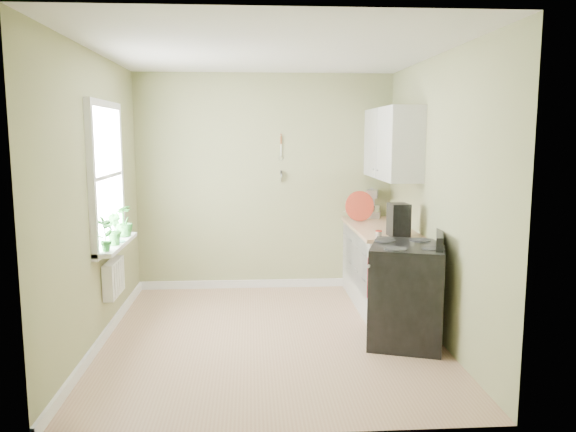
{
  "coord_description": "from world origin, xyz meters",
  "views": [
    {
      "loc": [
        -0.18,
        -5.23,
        1.95
      ],
      "look_at": [
        0.2,
        0.55,
        1.11
      ],
      "focal_mm": 35.0,
      "sensor_mm": 36.0,
      "label": 1
    }
  ],
  "objects": [
    {
      "name": "kettle",
      "position": [
        1.13,
        1.72,
        1.01
      ],
      "size": [
        0.2,
        0.12,
        0.21
      ],
      "color": "silver",
      "rests_on": "countertop"
    },
    {
      "name": "jar",
      "position": [
        1.11,
        0.3,
        0.95
      ],
      "size": [
        0.07,
        0.07,
        0.08
      ],
      "color": "beige",
      "rests_on": "countertop"
    },
    {
      "name": "wall_utensils",
      "position": [
        0.2,
        1.78,
        1.56
      ],
      "size": [
        0.02,
        0.14,
        0.58
      ],
      "color": "tan",
      "rests_on": "wall_back"
    },
    {
      "name": "stand_mixer",
      "position": [
        1.36,
        1.74,
        1.07
      ],
      "size": [
        0.27,
        0.35,
        0.39
      ],
      "color": "#B2B2B7",
      "rests_on": "countertop"
    },
    {
      "name": "window_sill",
      "position": [
        -1.51,
        0.3,
        0.88
      ],
      "size": [
        0.18,
        1.14,
        0.04
      ],
      "primitive_type": "cube",
      "color": "white",
      "rests_on": "wall_left"
    },
    {
      "name": "plant_a",
      "position": [
        -1.5,
        -0.15,
        1.06
      ],
      "size": [
        0.18,
        0.21,
        0.33
      ],
      "primitive_type": "imported",
      "rotation": [
        0.0,
        0.0,
        1.08
      ],
      "color": "#256925",
      "rests_on": "window_sill"
    },
    {
      "name": "red_tray",
      "position": [
        1.13,
        1.41,
        1.09
      ],
      "size": [
        0.37,
        0.13,
        0.37
      ],
      "primitive_type": "cylinder",
      "rotation": [
        1.45,
        0.0,
        0.2
      ],
      "color": "#C23C29",
      "rests_on": "countertop"
    },
    {
      "name": "upper_cabinets",
      "position": [
        1.43,
        1.1,
        1.85
      ],
      "size": [
        0.35,
        1.4,
        0.8
      ],
      "primitive_type": "cube",
      "color": "silver",
      "rests_on": "wall_right"
    },
    {
      "name": "wall_left",
      "position": [
        -1.61,
        0.0,
        1.35
      ],
      "size": [
        0.02,
        3.6,
        2.7
      ],
      "primitive_type": "cube",
      "color": "#9A9C6A",
      "rests_on": "floor"
    },
    {
      "name": "coffee_maker",
      "position": [
        1.33,
        0.39,
        1.07
      ],
      "size": [
        0.21,
        0.23,
        0.34
      ],
      "color": "black",
      "rests_on": "countertop"
    },
    {
      "name": "plant_b",
      "position": [
        -1.5,
        0.16,
        1.05
      ],
      "size": [
        0.21,
        0.22,
        0.31
      ],
      "primitive_type": "imported",
      "rotation": [
        0.0,
        0.0,
        2.29
      ],
      "color": "#256925",
      "rests_on": "window_sill"
    },
    {
      "name": "radiator",
      "position": [
        -1.54,
        0.25,
        0.55
      ],
      "size": [
        0.12,
        0.5,
        0.35
      ],
      "primitive_type": "cube",
      "color": "white",
      "rests_on": "wall_left"
    },
    {
      "name": "floor",
      "position": [
        0.0,
        0.0,
        -0.01
      ],
      "size": [
        3.2,
        3.6,
        0.02
      ],
      "primitive_type": "cube",
      "color": "tan",
      "rests_on": "ground"
    },
    {
      "name": "wall_right",
      "position": [
        1.61,
        0.0,
        1.35
      ],
      "size": [
        0.02,
        3.6,
        2.7
      ],
      "primitive_type": "cube",
      "color": "#9A9C6A",
      "rests_on": "floor"
    },
    {
      "name": "plant_c",
      "position": [
        -1.5,
        0.61,
        1.06
      ],
      "size": [
        0.26,
        0.26,
        0.33
      ],
      "primitive_type": "imported",
      "rotation": [
        0.0,
        0.0,
        3.96
      ],
      "color": "#256925",
      "rests_on": "window_sill"
    },
    {
      "name": "wall_back",
      "position": [
        0.0,
        1.81,
        1.35
      ],
      "size": [
        3.2,
        0.02,
        2.7
      ],
      "primitive_type": "cube",
      "color": "#9A9C6A",
      "rests_on": "floor"
    },
    {
      "name": "ceiling",
      "position": [
        0.0,
        0.0,
        2.71
      ],
      "size": [
        3.2,
        3.6,
        0.02
      ],
      "primitive_type": "cube",
      "color": "white",
      "rests_on": "wall_back"
    },
    {
      "name": "stove",
      "position": [
        1.28,
        -0.21,
        0.48
      ],
      "size": [
        0.89,
        0.93,
        1.06
      ],
      "color": "black",
      "rests_on": "floor"
    },
    {
      "name": "window",
      "position": [
        -1.58,
        0.3,
        1.55
      ],
      "size": [
        0.06,
        1.14,
        1.44
      ],
      "color": "white",
      "rests_on": "wall_left"
    },
    {
      "name": "base_cabinets",
      "position": [
        1.3,
        1.0,
        0.43
      ],
      "size": [
        0.6,
        1.6,
        0.87
      ],
      "primitive_type": "cube",
      "color": "silver",
      "rests_on": "floor"
    },
    {
      "name": "countertop",
      "position": [
        1.29,
        1.0,
        0.89
      ],
      "size": [
        0.64,
        1.6,
        0.04
      ],
      "primitive_type": "cube",
      "color": "tan",
      "rests_on": "base_cabinets"
    }
  ]
}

